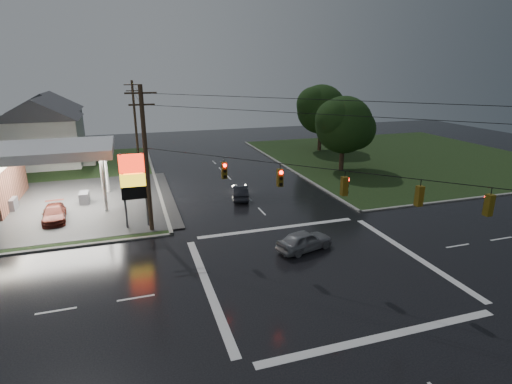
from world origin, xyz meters
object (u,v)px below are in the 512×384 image
object	(u,v)px
car_crossing	(304,240)
utility_pole_n	(135,118)
car_pump	(54,214)
house_far	(49,120)
tree_ne_near	(345,125)
car_north	(240,192)
tree_ne_far	(322,109)
utility_pole_nw	(146,158)
pylon_sign	(134,179)
house_near	(42,131)

from	to	relation	value
car_crossing	utility_pole_n	bearing A→B (deg)	-0.28
car_crossing	car_pump	distance (m)	20.71
house_far	car_crossing	size ratio (longest dim) A/B	2.68
tree_ne_near	car_north	xyz separation A→B (m)	(-14.94, -6.92, -4.90)
tree_ne_far	car_north	size ratio (longest dim) A/B	2.45
utility_pole_nw	tree_ne_far	size ratio (longest dim) A/B	1.12
pylon_sign	car_north	xyz separation A→B (m)	(9.70, 4.57, -3.35)
house_near	car_pump	distance (m)	22.57
utility_pole_n	house_near	size ratio (longest dim) A/B	0.95
car_north	car_crossing	bearing A→B (deg)	108.25
pylon_sign	house_near	size ratio (longest dim) A/B	0.54
tree_ne_far	pylon_sign	bearing A→B (deg)	-139.65
utility_pole_nw	tree_ne_near	bearing A→B (deg)	27.86
utility_pole_n	tree_ne_near	size ratio (longest dim) A/B	1.17
car_north	tree_ne_near	bearing A→B (deg)	-142.13
house_far	tree_ne_far	bearing A→B (deg)	-19.71
house_near	car_north	bearing A→B (deg)	-46.08
pylon_sign	tree_ne_far	world-z (taller)	tree_ne_far
house_far	car_north	world-z (taller)	house_far
pylon_sign	utility_pole_n	size ratio (longest dim) A/B	0.57
tree_ne_near	car_north	size ratio (longest dim) A/B	2.24
utility_pole_n	car_north	bearing A→B (deg)	-69.22
tree_ne_far	utility_pole_nw	bearing A→B (deg)	-137.41
house_far	car_pump	distance (m)	34.46
tree_ne_near	car_crossing	size ratio (longest dim) A/B	2.18
utility_pole_n	car_crossing	distance (m)	36.90
utility_pole_n	car_pump	bearing A→B (deg)	-107.42
tree_ne_near	house_far	bearing A→B (deg)	144.23
tree_ne_far	car_pump	world-z (taller)	tree_ne_far
tree_ne_far	car_north	distance (m)	26.66
house_far	car_north	xyz separation A→B (m)	(21.15, -32.93, -3.75)
pylon_sign	car_north	size ratio (longest dim) A/B	1.50
utility_pole_nw	tree_ne_far	bearing A→B (deg)	42.59
car_north	utility_pole_nw	bearing A→B (deg)	45.67
pylon_sign	utility_pole_n	distance (m)	27.56
tree_ne_near	tree_ne_far	bearing A→B (deg)	75.93
utility_pole_n	tree_ne_near	world-z (taller)	utility_pole_n
tree_ne_near	pylon_sign	bearing A→B (deg)	-154.99
utility_pole_nw	house_far	world-z (taller)	utility_pole_nw
utility_pole_n	car_pump	distance (m)	25.51
house_near	tree_ne_far	world-z (taller)	tree_ne_far
house_near	tree_ne_near	world-z (taller)	tree_ne_near
utility_pole_nw	house_near	bearing A→B (deg)	113.37
pylon_sign	utility_pole_nw	world-z (taller)	utility_pole_nw
utility_pole_nw	house_near	world-z (taller)	utility_pole_nw
utility_pole_nw	car_north	size ratio (longest dim) A/B	2.75
utility_pole_nw	tree_ne_near	size ratio (longest dim) A/B	1.22
utility_pole_nw	utility_pole_n	xyz separation A→B (m)	(0.00, 28.50, -0.25)
utility_pole_n	car_north	xyz separation A→B (m)	(8.70, -22.93, -4.81)
pylon_sign	tree_ne_far	size ratio (longest dim) A/B	0.61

